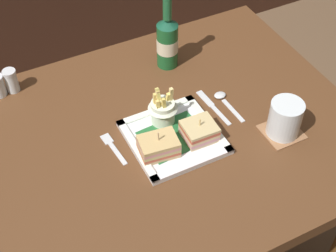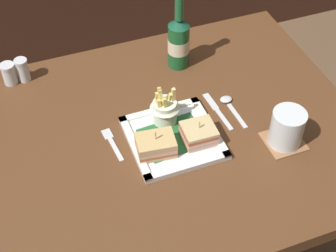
# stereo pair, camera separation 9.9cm
# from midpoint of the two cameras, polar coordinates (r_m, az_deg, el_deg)

# --- Properties ---
(dining_table) EXTENTS (1.08, 0.84, 0.76)m
(dining_table) POSITION_cam_midpoint_polar(r_m,az_deg,el_deg) (1.42, 1.43, -4.13)
(dining_table) COLOR #58341C
(dining_table) RESTS_ON ground_plane
(square_plate) EXTENTS (0.23, 0.23, 0.02)m
(square_plate) POSITION_cam_midpoint_polar(r_m,az_deg,el_deg) (1.32, 2.74, -1.45)
(square_plate) COLOR white
(square_plate) RESTS_ON dining_table
(sandwich_half_left) EXTENTS (0.11, 0.08, 0.07)m
(sandwich_half_left) POSITION_cam_midpoint_polar(r_m,az_deg,el_deg) (1.26, 0.83, -2.30)
(sandwich_half_left) COLOR tan
(sandwich_half_left) RESTS_ON square_plate
(sandwich_half_right) EXTENTS (0.09, 0.08, 0.07)m
(sandwich_half_right) POSITION_cam_midpoint_polar(r_m,az_deg,el_deg) (1.30, 5.72, -0.95)
(sandwich_half_right) COLOR #D9B68A
(sandwich_half_right) RESTS_ON square_plate
(fries_cup) EXTENTS (0.08, 0.08, 0.12)m
(fries_cup) POSITION_cam_midpoint_polar(r_m,az_deg,el_deg) (1.32, 1.76, 1.99)
(fries_cup) COLOR white
(fries_cup) RESTS_ON square_plate
(beer_bottle) EXTENTS (0.06, 0.06, 0.25)m
(beer_bottle) POSITION_cam_midpoint_polar(r_m,az_deg,el_deg) (1.49, 3.14, 9.62)
(beer_bottle) COLOR #1A592A
(beer_bottle) RESTS_ON dining_table
(drink_coaster) EXTENTS (0.10, 0.10, 0.00)m
(drink_coaster) POSITION_cam_midpoint_polar(r_m,az_deg,el_deg) (1.36, 15.10, -1.78)
(drink_coaster) COLOR #9C6A45
(drink_coaster) RESTS_ON dining_table
(water_glass) EXTENTS (0.09, 0.09, 0.10)m
(water_glass) POSITION_cam_midpoint_polar(r_m,az_deg,el_deg) (1.33, 15.46, -0.50)
(water_glass) COLOR silver
(water_glass) RESTS_ON dining_table
(fork) EXTENTS (0.03, 0.12, 0.00)m
(fork) POSITION_cam_midpoint_polar(r_m,az_deg,el_deg) (1.31, -4.30, -1.97)
(fork) COLOR silver
(fork) RESTS_ON dining_table
(knife) EXTENTS (0.03, 0.16, 0.00)m
(knife) POSITION_cam_midpoint_polar(r_m,az_deg,el_deg) (1.41, 7.58, 1.80)
(knife) COLOR silver
(knife) RESTS_ON dining_table
(spoon) EXTENTS (0.03, 0.13, 0.01)m
(spoon) POSITION_cam_midpoint_polar(r_m,az_deg,el_deg) (1.43, 8.95, 2.47)
(spoon) COLOR silver
(spoon) RESTS_ON dining_table
(salt_shaker) EXTENTS (0.04, 0.04, 0.07)m
(salt_shaker) POSITION_cam_midpoint_polar(r_m,az_deg,el_deg) (1.52, -15.91, 5.58)
(salt_shaker) COLOR silver
(salt_shaker) RESTS_ON dining_table
(pepper_shaker) EXTENTS (0.04, 0.04, 0.07)m
(pepper_shaker) POSITION_cam_midpoint_polar(r_m,az_deg,el_deg) (1.52, -14.46, 6.04)
(pepper_shaker) COLOR silver
(pepper_shaker) RESTS_ON dining_table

